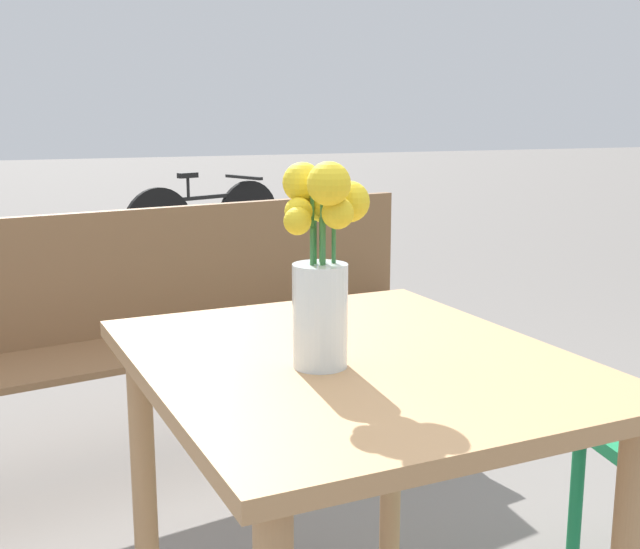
{
  "coord_description": "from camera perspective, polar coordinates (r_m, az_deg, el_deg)",
  "views": [
    {
      "loc": [
        -0.56,
        -1.21,
        1.15
      ],
      "look_at": [
        -0.08,
        -0.03,
        0.89
      ],
      "focal_mm": 45.0,
      "sensor_mm": 36.0,
      "label": 1
    }
  ],
  "objects": [
    {
      "name": "flower_vase",
      "position": [
        1.3,
        0.11,
        0.22
      ],
      "size": [
        0.15,
        0.15,
        0.34
      ],
      "color": "silver",
      "rests_on": "table_front"
    },
    {
      "name": "bench_near",
      "position": [
        2.63,
        -10.34,
        -3.68
      ],
      "size": [
        1.88,
        0.68,
        0.85
      ],
      "color": "brown",
      "rests_on": "ground_plane"
    },
    {
      "name": "table_front",
      "position": [
        1.43,
        2.29,
        -10.34
      ],
      "size": [
        0.75,
        0.88,
        0.74
      ],
      "color": "tan",
      "rests_on": "ground_plane"
    },
    {
      "name": "bicycle",
      "position": [
        6.41,
        -8.11,
        3.88
      ],
      "size": [
        1.38,
        0.65,
        0.7
      ],
      "color": "black",
      "rests_on": "ground_plane"
    }
  ]
}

